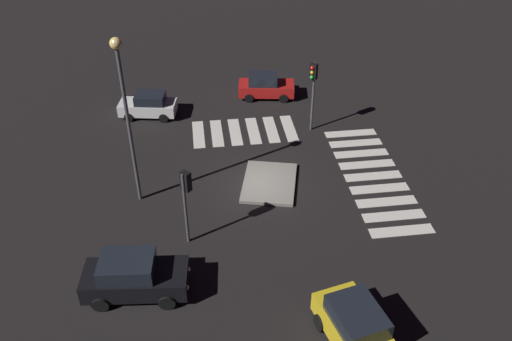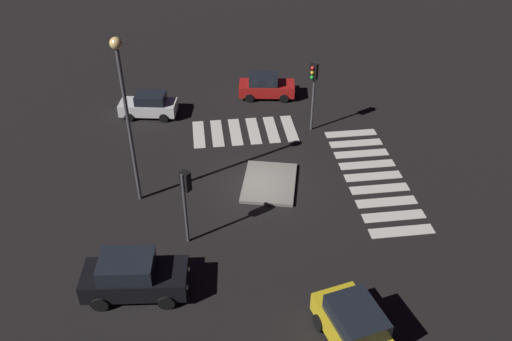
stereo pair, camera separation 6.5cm
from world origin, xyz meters
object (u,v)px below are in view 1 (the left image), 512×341
Objects in this scene: car_white at (148,105)px; traffic_light_west at (186,190)px; car_yellow at (358,331)px; traffic_light_east at (313,81)px; car_red at (266,86)px; car_black at (134,276)px; traffic_island at (269,183)px; street_lamp at (125,98)px.

traffic_light_west reaches higher than car_white.
traffic_light_east reaches higher than car_yellow.
traffic_light_west is at bearing -103.23° from car_red.
car_black is 1.14× the size of car_red.
traffic_island is at bearing 5.15° from traffic_light_east.
car_red is at bearing 168.11° from car_yellow.
traffic_island is 1.10× the size of traffic_light_west.
car_white is 12.74m from traffic_light_west.
car_white is (15.36, -0.10, -0.16)m from car_black.
traffic_island is 0.95× the size of traffic_light_east.
traffic_light_east is (-3.19, -10.09, 2.64)m from car_white.
car_yellow is (-10.84, -1.72, 0.85)m from traffic_island.
traffic_light_east reaches higher than traffic_island.
traffic_island is at bearing -86.84° from street_lamp.
traffic_island is 10.23m from car_red.
car_red is at bearing 21.58° from traffic_light_west.
traffic_island is 6.54m from traffic_light_west.
street_lamp is at bearing -153.54° from car_yellow.
traffic_light_east is at bearing -32.72° from traffic_island.
car_white is 8.14m from car_red.
traffic_island is 10.82m from car_white.
car_red is 5.91m from traffic_light_east.
car_yellow is 16.39m from traffic_light_east.
car_yellow is 0.53× the size of street_lamp.
traffic_island is 9.07m from street_lamp.
traffic_light_west reaches higher than car_yellow.
traffic_island is at bearing -5.00° from traffic_light_west.
car_yellow reaches higher than car_red.
car_black is 4.36m from traffic_light_west.
car_red reaches higher than traffic_island.
car_black is at bearing -127.93° from car_yellow.
traffic_island is at bearing 50.71° from car_black.
car_white is 0.99× the size of traffic_light_west.
car_black is at bearing -2.08° from traffic_light_east.
traffic_island is at bearing -88.31° from car_red.
car_black is 16.07m from traffic_light_east.
traffic_island is 0.94× the size of car_black.
car_white is (19.29, 8.43, -0.15)m from car_yellow.
traffic_light_west is (-3.88, 4.40, 2.89)m from traffic_island.
car_white is 10.23m from street_lamp.
car_red is 14.27m from street_lamp.
street_lamp reaches higher than car_black.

